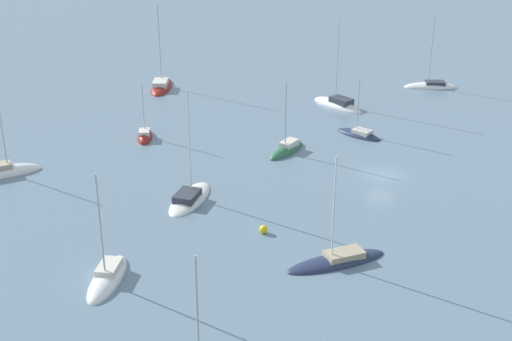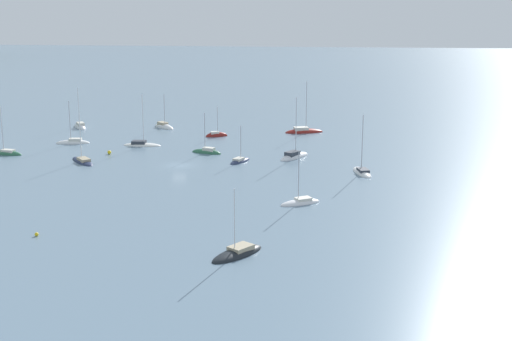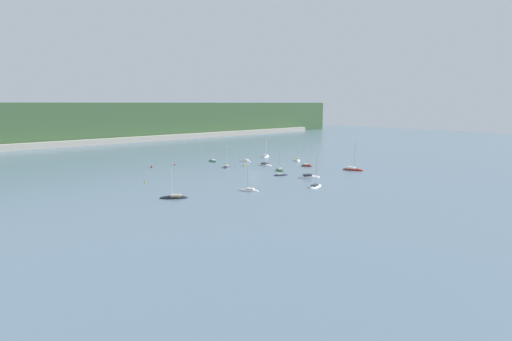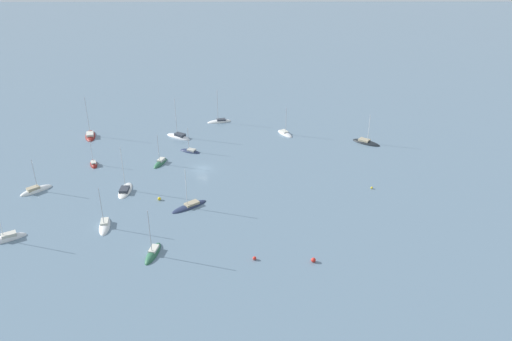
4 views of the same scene
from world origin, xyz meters
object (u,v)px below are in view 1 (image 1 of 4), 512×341
object	(u,v)px
sailboat_1	(287,151)
sailboat_4	(4,173)
sailboat_5	(431,87)
sailboat_11	(161,87)
sailboat_9	(145,137)
sailboat_8	(337,261)
mooring_buoy_0	(264,229)
sailboat_3	(359,135)
sailboat_7	(338,105)
sailboat_0	(189,199)
sailboat_2	(108,278)

from	to	relation	value
sailboat_1	sailboat_4	xyz separation A→B (m)	(26.18, 14.59, -0.01)
sailboat_1	sailboat_5	size ratio (longest dim) A/B	0.80
sailboat_11	sailboat_9	bearing A→B (deg)	-177.44
sailboat_5	sailboat_9	xyz separation A→B (m)	(30.27, 30.56, -0.01)
sailboat_8	sailboat_4	bearing A→B (deg)	-50.73
sailboat_5	mooring_buoy_0	xyz separation A→B (m)	(10.43, 48.81, 0.28)
sailboat_3	sailboat_5	size ratio (longest dim) A/B	0.66
sailboat_3	sailboat_7	size ratio (longest dim) A/B	0.59
sailboat_0	sailboat_8	distance (m)	17.23
sailboat_9	mooring_buoy_0	world-z (taller)	sailboat_9
sailboat_0	sailboat_4	bearing A→B (deg)	89.96
sailboat_0	mooring_buoy_0	bearing A→B (deg)	-116.25
sailboat_4	sailboat_9	size ratio (longest dim) A/B	1.16
sailboat_0	sailboat_9	distance (m)	17.94
sailboat_2	sailboat_3	world-z (taller)	sailboat_2
sailboat_2	mooring_buoy_0	world-z (taller)	sailboat_2
sailboat_11	mooring_buoy_0	world-z (taller)	sailboat_11
sailboat_0	sailboat_8	bearing A→B (deg)	-114.74
sailboat_3	sailboat_5	distance (m)	23.39
sailboat_1	sailboat_3	distance (m)	10.08
sailboat_2	sailboat_4	xyz separation A→B (m)	(19.77, -15.02, -0.01)
sailboat_3	sailboat_9	distance (m)	25.05
sailboat_0	sailboat_4	world-z (taller)	sailboat_0
sailboat_4	mooring_buoy_0	bearing A→B (deg)	-52.82
sailboat_8	sailboat_7	bearing A→B (deg)	-118.35
sailboat_2	sailboat_4	bearing A→B (deg)	-136.59
sailboat_3	sailboat_1	bearing A→B (deg)	72.48
sailboat_11	mooring_buoy_0	bearing A→B (deg)	-160.92
sailboat_5	sailboat_3	bearing A→B (deg)	58.41
sailboat_8	sailboat_11	size ratio (longest dim) A/B	0.79
sailboat_7	sailboat_9	world-z (taller)	sailboat_7
sailboat_11	sailboat_1	bearing A→B (deg)	-144.32
sailboat_2	sailboat_9	world-z (taller)	sailboat_2
sailboat_3	sailboat_8	xyz separation A→B (m)	(-3.16, 29.34, 0.01)
sailboat_1	sailboat_0	bearing A→B (deg)	-3.95
sailboat_3	mooring_buoy_0	world-z (taller)	sailboat_3
sailboat_7	sailboat_9	bearing A→B (deg)	76.65
sailboat_2	sailboat_3	bearing A→B (deg)	151.01
sailboat_3	sailboat_9	world-z (taller)	sailboat_3
sailboat_5	sailboat_11	xyz separation A→B (m)	(36.69, 11.47, 0.03)
sailboat_7	sailboat_9	xyz separation A→B (m)	(19.25, 18.11, -0.05)
sailboat_9	mooring_buoy_0	distance (m)	26.95
sailboat_5	sailboat_8	size ratio (longest dim) A/B	1.13
sailboat_3	sailboat_11	distance (m)	32.06
sailboat_8	sailboat_0	bearing A→B (deg)	-64.17
sailboat_3	sailboat_11	xyz separation A→B (m)	(30.12, -10.98, 0.03)
sailboat_5	sailboat_2	bearing A→B (deg)	56.32
sailboat_8	mooring_buoy_0	world-z (taller)	sailboat_8
sailboat_0	mooring_buoy_0	distance (m)	9.60
mooring_buoy_0	sailboat_2	bearing A→B (deg)	48.88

